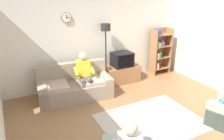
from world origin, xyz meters
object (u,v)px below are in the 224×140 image
at_px(couch, 75,87).
at_px(person_on_couch, 85,73).
at_px(tv_stand, 121,74).
at_px(bookshelf, 159,51).
at_px(floor_lamp, 106,38).
at_px(tv, 122,59).

distance_m(couch, person_on_couch, 0.48).
bearing_deg(person_on_couch, tv_stand, 17.76).
height_order(bookshelf, person_on_couch, bookshelf).
bearing_deg(couch, person_on_couch, -22.94).
distance_m(couch, tv_stand, 1.67).
distance_m(tv_stand, floor_lamp, 1.29).
xyz_separation_m(bookshelf, person_on_couch, (-2.89, -0.52, -0.11)).
xyz_separation_m(floor_lamp, person_on_couch, (-0.89, -0.54, -0.75)).
height_order(floor_lamp, person_on_couch, floor_lamp).
xyz_separation_m(tv, person_on_couch, (-1.38, -0.42, -0.05)).
distance_m(tv, bookshelf, 1.51).
xyz_separation_m(tv_stand, floor_lamp, (-0.49, 0.10, 1.19)).
bearing_deg(floor_lamp, bookshelf, -0.74).
xyz_separation_m(couch, tv_stand, (1.64, 0.33, -0.05)).
height_order(couch, tv, tv).
bearing_deg(person_on_couch, bookshelf, 10.12).
xyz_separation_m(couch, person_on_couch, (0.26, -0.11, 0.39)).
xyz_separation_m(couch, bookshelf, (3.15, 0.41, 0.49)).
height_order(tv_stand, floor_lamp, floor_lamp).
height_order(couch, person_on_couch, person_on_couch).
relative_size(couch, person_on_couch, 1.60).
height_order(couch, bookshelf, bookshelf).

